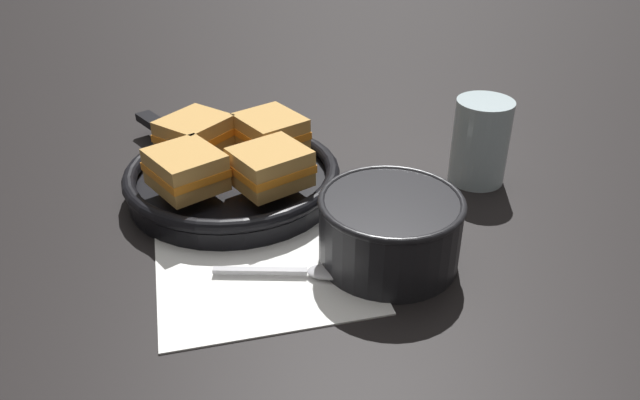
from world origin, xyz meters
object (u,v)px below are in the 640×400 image
soup_bowl (390,226)px  skillet (232,179)px  spoon (310,271)px  drinking_glass (480,141)px  sandwich_near_right (195,134)px  sandwich_far_left (186,170)px  sandwich_far_right (270,167)px  sandwich_near_left (270,132)px

soup_bowl → skillet: (-0.16, 0.19, -0.02)m
spoon → drinking_glass: 0.32m
soup_bowl → spoon: bearing=-172.4°
skillet → sandwich_near_right: size_ratio=3.25×
sandwich_far_left → sandwich_far_right: same height
spoon → drinking_glass: (0.27, 0.17, 0.05)m
soup_bowl → sandwich_near_left: sandwich_near_left is taller
sandwich_near_left → sandwich_far_left: bearing=-143.7°
sandwich_near_right → sandwich_far_left: same height
soup_bowl → spoon: 0.10m
sandwich_near_right → sandwich_far_right: size_ratio=1.05×
soup_bowl → sandwich_far_right: (-0.11, 0.13, 0.02)m
spoon → sandwich_far_left: size_ratio=1.35×
soup_bowl → sandwich_far_right: bearing=130.9°
soup_bowl → sandwich_far_right: size_ratio=1.44×
sandwich_near_right → spoon: bearing=-67.8°
spoon → skillet: skillet is taller
spoon → drinking_glass: size_ratio=1.29×
sandwich_far_right → sandwich_far_left: bearing=171.3°
drinking_glass → sandwich_near_right: bearing=166.5°
drinking_glass → spoon: bearing=-148.1°
soup_bowl → sandwich_near_right: 0.31m
sandwich_near_right → sandwich_near_left: bearing=-8.7°
sandwich_near_left → skillet: bearing=-145.4°
sandwich_far_right → drinking_glass: size_ratio=0.95×
skillet → sandwich_near_left: bearing=34.6°
sandwich_near_right → sandwich_far_left: size_ratio=1.04×
sandwich_far_left → sandwich_far_right: size_ratio=1.01×
sandwich_near_right → skillet: bearing=-53.4°
soup_bowl → skillet: 0.25m
soup_bowl → sandwich_near_left: size_ratio=1.44×
sandwich_near_left → spoon: bearing=-88.9°
sandwich_near_left → sandwich_far_left: size_ratio=0.99×
sandwich_near_right → drinking_glass: bearing=-13.5°
soup_bowl → sandwich_near_right: (-0.20, 0.24, 0.02)m
skillet → sandwich_near_right: (-0.04, 0.06, 0.04)m
sandwich_near_left → sandwich_near_right: 0.10m
sandwich_far_right → spoon: bearing=-81.9°
soup_bowl → sandwich_far_left: 0.26m
spoon → sandwich_far_left: sandwich_far_left is taller
skillet → sandwich_far_left: (-0.06, -0.04, 0.04)m
spoon → drinking_glass: bearing=45.7°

